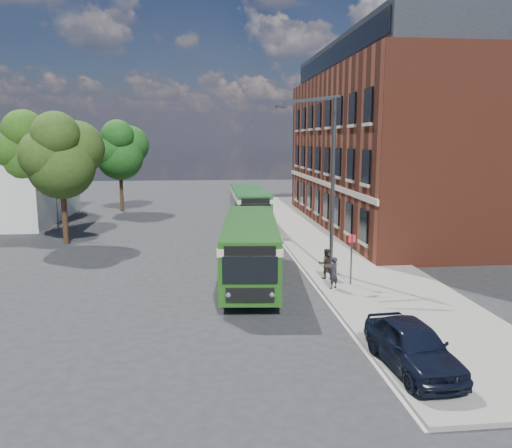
{
  "coord_description": "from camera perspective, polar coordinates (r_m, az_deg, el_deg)",
  "views": [
    {
      "loc": [
        -1.25,
        -26.4,
        6.91
      ],
      "look_at": [
        1.67,
        1.22,
        2.2
      ],
      "focal_mm": 35.0,
      "sensor_mm": 36.0,
      "label": 1
    }
  ],
  "objects": [
    {
      "name": "flagpole",
      "position": [
        41.01,
        -22.01,
        6.17
      ],
      "size": [
        0.95,
        0.1,
        9.0
      ],
      "color": "#35373A",
      "rests_on": "ground"
    },
    {
      "name": "tree_right",
      "position": [
        49.91,
        -15.25,
        8.19
      ],
      "size": [
        5.19,
        4.94,
        8.77
      ],
      "color": "#331E12",
      "rests_on": "ground"
    },
    {
      "name": "pedestrian_a",
      "position": [
        23.19,
        8.84,
        -5.54
      ],
      "size": [
        0.65,
        0.6,
        1.48
      ],
      "primitive_type": "imported",
      "rotation": [
        0.0,
        0.0,
        3.73
      ],
      "color": "black",
      "rests_on": "pavement"
    },
    {
      "name": "brick_office",
      "position": [
        41.32,
        15.84,
        9.35
      ],
      "size": [
        12.1,
        26.0,
        14.2
      ],
      "color": "maroon",
      "rests_on": "ground"
    },
    {
      "name": "pedestrian_b",
      "position": [
        24.79,
        7.97,
        -4.5
      ],
      "size": [
        0.75,
        0.59,
        1.5
      ],
      "primitive_type": "imported",
      "rotation": [
        0.0,
        0.0,
        3.18
      ],
      "color": "black",
      "rests_on": "pavement"
    },
    {
      "name": "white_building",
      "position": [
        47.56,
        -26.73,
        4.68
      ],
      "size": [
        9.4,
        13.4,
        7.3
      ],
      "color": "silver",
      "rests_on": "ground"
    },
    {
      "name": "parked_car",
      "position": [
        15.96,
        17.47,
        -13.09
      ],
      "size": [
        1.97,
        4.31,
        1.43
      ],
      "primitive_type": "imported",
      "rotation": [
        0.0,
        0.0,
        0.07
      ],
      "color": "black",
      "rests_on": "pavement"
    },
    {
      "name": "bus_front",
      "position": [
        24.57,
        -0.65,
        -2.31
      ],
      "size": [
        3.58,
        11.08,
        3.02
      ],
      "color": "#225718",
      "rests_on": "ground"
    },
    {
      "name": "bus_rear",
      "position": [
        39.87,
        -0.79,
        2.31
      ],
      "size": [
        2.68,
        10.42,
        3.02
      ],
      "color": "#215F24",
      "rests_on": "ground"
    },
    {
      "name": "bus_stop_sign",
      "position": [
        23.85,
        10.85,
        -3.64
      ],
      "size": [
        0.35,
        0.08,
        2.52
      ],
      "color": "#35373A",
      "rests_on": "ground"
    },
    {
      "name": "pavement",
      "position": [
        36.03,
        7.32,
        -1.39
      ],
      "size": [
        6.0,
        48.0,
        0.15
      ],
      "primitive_type": "cube",
      "color": "gray",
      "rests_on": "ground"
    },
    {
      "name": "ground",
      "position": [
        27.32,
        -3.23,
        -5.04
      ],
      "size": [
        120.0,
        120.0,
        0.0
      ],
      "primitive_type": "plane",
      "color": "#252527",
      "rests_on": "ground"
    },
    {
      "name": "tree_mid",
      "position": [
        41.74,
        -24.42,
        7.77
      ],
      "size": [
        5.39,
        5.13,
        9.1
      ],
      "color": "#331E12",
      "rests_on": "ground"
    },
    {
      "name": "tree_left",
      "position": [
        35.16,
        -21.34,
        7.33
      ],
      "size": [
        5.15,
        4.9,
        8.69
      ],
      "color": "#331E12",
      "rests_on": "ground"
    },
    {
      "name": "kerb_line",
      "position": [
        35.47,
        2.52,
        -1.61
      ],
      "size": [
        0.12,
        48.0,
        0.01
      ],
      "primitive_type": "cube",
      "color": "beige",
      "rests_on": "ground"
    },
    {
      "name": "street_lamp",
      "position": [
        25.24,
        7.97,
        4.71
      ],
      "size": [
        2.96,
        2.38,
        9.0
      ],
      "color": "#35373A",
      "rests_on": "ground"
    }
  ]
}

